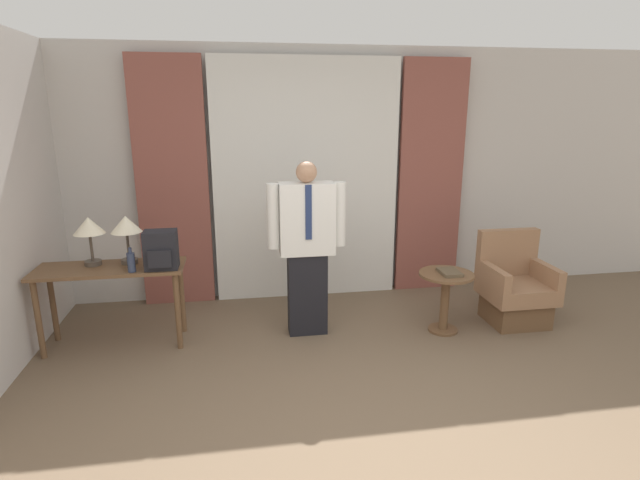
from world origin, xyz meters
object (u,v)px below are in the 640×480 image
object	(u,v)px
desk	(111,280)
armchair	(515,290)
bottle_near_edge	(131,262)
table_lamp_left	(89,229)
book	(450,272)
person	(307,244)
backpack	(161,250)
table_lamp_right	(126,227)
side_table	(445,292)

from	to	relation	value
desk	armchair	world-z (taller)	armchair
bottle_near_edge	table_lamp_left	bearing A→B (deg)	146.11
table_lamp_left	bottle_near_edge	size ratio (longest dim) A/B	2.04
armchair	book	size ratio (longest dim) A/B	3.65
person	book	distance (m)	1.34
backpack	book	xyz separation A→B (m)	(2.57, -0.13, -0.30)
desk	backpack	world-z (taller)	backpack
person	book	size ratio (longest dim) A/B	6.61
table_lamp_right	side_table	xyz separation A→B (m)	(2.85, -0.30, -0.67)
table_lamp_left	side_table	world-z (taller)	table_lamp_left
table_lamp_right	bottle_near_edge	distance (m)	0.35
backpack	table_lamp_right	bearing A→B (deg)	147.41
armchair	book	xyz separation A→B (m)	(-0.75, -0.13, 0.27)
desk	armchair	bearing A→B (deg)	-1.65
bottle_near_edge	book	distance (m)	2.82
person	side_table	distance (m)	1.38
desk	table_lamp_right	size ratio (longest dim) A/B	2.91
backpack	book	bearing A→B (deg)	-2.81
table_lamp_left	person	size ratio (longest dim) A/B	0.27
bottle_near_edge	backpack	xyz separation A→B (m)	(0.24, 0.05, 0.08)
backpack	book	size ratio (longest dim) A/B	1.35
bottle_near_edge	book	bearing A→B (deg)	-1.46
table_lamp_left	side_table	bearing A→B (deg)	-5.48
desk	table_lamp_right	distance (m)	0.48
bottle_near_edge	person	xyz separation A→B (m)	(1.51, 0.14, 0.05)
desk	backpack	xyz separation A→B (m)	(0.46, -0.11, 0.28)
bottle_near_edge	book	xyz separation A→B (m)	(2.81, -0.07, -0.22)
armchair	table_lamp_left	bearing A→B (deg)	177.20
bottle_near_edge	side_table	distance (m)	2.82
desk	bottle_near_edge	bearing A→B (deg)	-37.28
table_lamp_left	side_table	xyz separation A→B (m)	(3.16, -0.30, -0.67)
desk	backpack	size ratio (longest dim) A/B	3.78
armchair	side_table	bearing A→B (deg)	-171.83
bottle_near_edge	backpack	distance (m)	0.26
desk	bottle_near_edge	size ratio (longest dim) A/B	5.93
table_lamp_right	side_table	bearing A→B (deg)	-6.07
backpack	armchair	bearing A→B (deg)	0.06
bottle_near_edge	person	bearing A→B (deg)	5.13
armchair	side_table	world-z (taller)	armchair
table_lamp_left	backpack	size ratio (longest dim) A/B	1.30
table_lamp_left	backpack	bearing A→B (deg)	-17.73
side_table	book	distance (m)	0.20
table_lamp_right	armchair	bearing A→B (deg)	-3.04
person	book	bearing A→B (deg)	-9.04
backpack	armchair	distance (m)	3.37
backpack	person	distance (m)	1.27
table_lamp_right	book	bearing A→B (deg)	-6.38
bottle_near_edge	side_table	xyz separation A→B (m)	(2.79, -0.05, -0.42)
side_table	backpack	bearing A→B (deg)	177.58
bottle_near_edge	backpack	world-z (taller)	backpack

